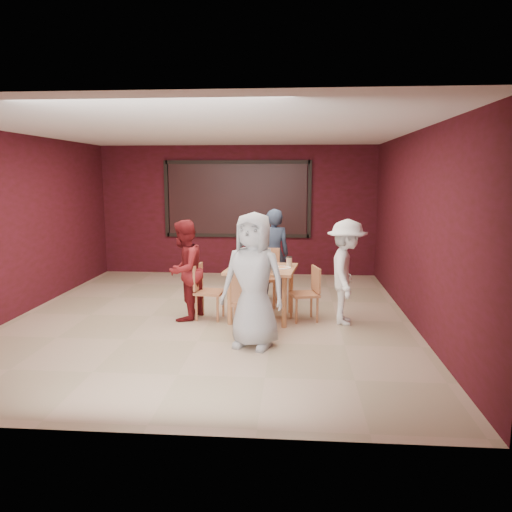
# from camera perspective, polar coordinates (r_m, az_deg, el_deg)

# --- Properties ---
(floor) EXTENTS (7.00, 7.00, 0.00)m
(floor) POSITION_cam_1_polar(r_m,az_deg,el_deg) (7.76, -5.08, -7.01)
(floor) COLOR tan
(floor) RESTS_ON ground
(window_blinds) EXTENTS (3.00, 0.02, 1.50)m
(window_blinds) POSITION_cam_1_polar(r_m,az_deg,el_deg) (10.87, -2.17, 6.51)
(window_blinds) COLOR black
(dining_table) EXTENTS (1.10, 1.10, 0.94)m
(dining_table) POSITION_cam_1_polar(r_m,az_deg,el_deg) (7.52, 0.64, -2.08)
(dining_table) COLOR tan
(dining_table) RESTS_ON floor
(chair_front) EXTENTS (0.50, 0.50, 0.90)m
(chair_front) POSITION_cam_1_polar(r_m,az_deg,el_deg) (6.74, -0.74, -5.00)
(chair_front) COLOR #B36A45
(chair_front) RESTS_ON floor
(chair_back) EXTENTS (0.50, 0.50, 0.95)m
(chair_back) POSITION_cam_1_polar(r_m,az_deg,el_deg) (8.36, 1.04, -1.98)
(chair_back) COLOR #B36A45
(chair_back) RESTS_ON floor
(chair_left) EXTENTS (0.45, 0.45, 0.84)m
(chair_left) POSITION_cam_1_polar(r_m,az_deg,el_deg) (7.60, -5.82, -3.67)
(chair_left) COLOR #B36A45
(chair_left) RESTS_ON floor
(chair_right) EXTENTS (0.48, 0.48, 0.81)m
(chair_right) POSITION_cam_1_polar(r_m,az_deg,el_deg) (7.52, 6.05, -3.92)
(chair_right) COLOR #B36A45
(chair_right) RESTS_ON floor
(diner_front) EXTENTS (0.96, 0.77, 1.72)m
(diner_front) POSITION_cam_1_polar(r_m,az_deg,el_deg) (6.26, -0.29, -2.80)
(diner_front) COLOR #AEAEAE
(diner_front) RESTS_ON floor
(diner_back) EXTENTS (0.65, 0.50, 1.59)m
(diner_back) POSITION_cam_1_polar(r_m,az_deg,el_deg) (8.73, 1.97, 0.21)
(diner_back) COLOR #2F3D54
(diner_back) RESTS_ON floor
(diner_left) EXTENTS (0.74, 0.86, 1.51)m
(diner_left) POSITION_cam_1_polar(r_m,az_deg,el_deg) (7.56, -8.23, -1.61)
(diner_left) COLOR maroon
(diner_left) RESTS_ON floor
(diner_right) EXTENTS (0.68, 1.05, 1.54)m
(diner_right) POSITION_cam_1_polar(r_m,az_deg,el_deg) (7.38, 10.30, -1.82)
(diner_right) COLOR white
(diner_right) RESTS_ON floor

